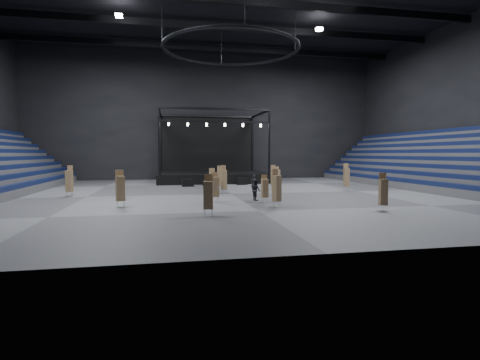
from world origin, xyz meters
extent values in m
plane|color=#57575A|center=(0.00, 0.00, 0.00)|extent=(50.00, 50.00, 0.00)
cube|color=black|center=(0.00, 21.00, 9.00)|extent=(50.00, 0.20, 18.00)
cube|color=black|center=(0.00, -21.00, 9.00)|extent=(50.00, 0.20, 18.00)
cube|color=black|center=(25.00, 0.00, 9.00)|extent=(0.20, 42.00, 18.00)
cube|color=#0C1035|center=(-18.12, 0.00, 0.95)|extent=(0.59, 40.00, 0.40)
cube|color=#0C1035|center=(-19.02, 0.00, 1.70)|extent=(0.59, 40.00, 0.40)
cube|color=#49494B|center=(21.40, 0.00, 0.38)|extent=(7.20, 40.00, 0.75)
cube|color=#0C1035|center=(18.12, 0.00, 0.95)|extent=(0.59, 40.00, 0.40)
cube|color=#49494B|center=(21.85, 0.00, 0.75)|extent=(6.30, 40.00, 1.50)
cube|color=#0C1035|center=(19.02, 0.00, 1.70)|extent=(0.59, 40.00, 0.40)
cube|color=#49494B|center=(22.30, 0.00, 1.12)|extent=(5.40, 40.00, 2.25)
cube|color=#0C1035|center=(19.91, 0.00, 2.45)|extent=(0.59, 40.00, 0.40)
cube|color=#49494B|center=(22.75, 0.00, 1.50)|extent=(4.50, 40.00, 3.00)
cube|color=#0C1035|center=(20.82, 0.00, 3.20)|extent=(0.59, 40.00, 0.40)
cube|color=#49494B|center=(23.20, 0.00, 1.88)|extent=(3.60, 40.00, 3.75)
cube|color=#0C1035|center=(21.71, 0.00, 3.95)|extent=(0.59, 40.00, 0.40)
cube|color=#49494B|center=(23.65, 0.00, 2.25)|extent=(2.70, 40.00, 4.50)
cube|color=#0C1035|center=(22.61, 0.00, 4.70)|extent=(0.59, 40.00, 0.40)
cube|color=#49494B|center=(24.10, 0.00, 2.62)|extent=(1.80, 40.00, 5.25)
cube|color=#0C1035|center=(23.52, 0.00, 5.45)|extent=(0.59, 40.00, 0.40)
cube|color=#49494B|center=(24.55, 0.00, 3.00)|extent=(0.90, 40.00, 6.00)
cube|color=#0C1035|center=(24.41, 0.00, 6.20)|extent=(0.59, 40.00, 0.40)
cube|color=black|center=(0.00, 15.50, 0.60)|extent=(14.00, 10.00, 1.20)
cube|color=black|center=(0.00, 20.30, 5.20)|extent=(13.30, 0.30, 8.00)
cylinder|color=black|center=(-6.60, 10.90, 5.10)|extent=(0.24, 0.24, 7.80)
cylinder|color=black|center=(-6.60, 20.10, 5.10)|extent=(0.24, 0.24, 7.80)
cylinder|color=black|center=(6.60, 10.90, 5.10)|extent=(0.24, 0.24, 7.80)
cylinder|color=black|center=(6.60, 20.10, 5.10)|extent=(0.24, 0.24, 7.80)
cube|color=black|center=(0.00, 10.90, 9.00)|extent=(13.40, 0.25, 0.25)
cube|color=black|center=(0.00, 20.10, 9.00)|extent=(13.40, 0.25, 0.25)
cube|color=black|center=(0.00, 10.90, 7.50)|extent=(13.40, 0.20, 0.20)
cylinder|color=white|center=(-5.50, 10.90, 7.10)|extent=(0.24, 0.24, 0.35)
cylinder|color=white|center=(-3.30, 10.90, 7.10)|extent=(0.24, 0.24, 0.35)
cylinder|color=white|center=(-1.10, 10.90, 7.10)|extent=(0.24, 0.24, 0.35)
cylinder|color=white|center=(1.10, 10.90, 7.10)|extent=(0.24, 0.24, 0.35)
cylinder|color=white|center=(3.30, 10.90, 7.10)|extent=(0.24, 0.24, 0.35)
cylinder|color=white|center=(5.50, 10.90, 7.10)|extent=(0.24, 0.24, 0.35)
torus|color=black|center=(0.00, 0.00, 13.00)|extent=(12.30, 12.30, 0.30)
cylinder|color=black|center=(6.00, 0.00, 15.50)|extent=(0.04, 0.04, 5.00)
cylinder|color=black|center=(0.00, 6.00, 15.50)|extent=(0.04, 0.04, 5.00)
cylinder|color=black|center=(-6.00, 0.00, 15.50)|extent=(0.04, 0.04, 5.00)
cube|color=black|center=(0.00, 0.00, 17.20)|extent=(49.00, 0.35, 0.70)
cube|color=black|center=(0.00, 7.00, 17.20)|extent=(49.00, 0.35, 0.70)
cube|color=black|center=(0.00, 15.00, 17.20)|extent=(49.00, 0.35, 0.70)
cube|color=white|center=(-10.00, 4.00, 16.60)|extent=(0.60, 0.60, 0.25)
cube|color=white|center=(10.00, 4.00, 16.60)|extent=(0.60, 0.60, 0.25)
cube|color=black|center=(-3.49, 8.46, 0.42)|extent=(1.32, 0.79, 0.83)
cube|color=black|center=(-1.11, 8.78, 0.43)|extent=(1.42, 0.97, 0.86)
cube|color=black|center=(2.96, 9.67, 0.41)|extent=(1.37, 0.97, 0.82)
cylinder|color=silver|center=(1.46, -9.16, 0.20)|extent=(0.03, 0.03, 0.40)
cylinder|color=silver|center=(1.46, -8.79, 0.20)|extent=(0.03, 0.03, 0.40)
cylinder|color=silver|center=(1.84, -9.16, 0.20)|extent=(0.03, 0.03, 0.40)
cylinder|color=silver|center=(1.84, -8.79, 0.20)|extent=(0.03, 0.03, 0.40)
cube|color=#997854|center=(1.65, -8.97, 1.29)|extent=(0.62, 0.62, 1.79)
cube|color=#997854|center=(1.57, -8.79, 2.13)|extent=(0.44, 0.23, 0.98)
cylinder|color=silver|center=(4.66, 2.55, 0.21)|extent=(0.03, 0.03, 0.42)
cylinder|color=silver|center=(4.66, 2.95, 0.21)|extent=(0.03, 0.03, 0.42)
cylinder|color=silver|center=(5.06, 2.55, 0.21)|extent=(0.03, 0.03, 0.42)
cylinder|color=silver|center=(5.06, 2.95, 0.21)|extent=(0.03, 0.03, 0.42)
cube|color=#997854|center=(4.86, 2.75, 1.27)|extent=(0.57, 0.57, 1.69)
cube|color=#997854|center=(4.83, 2.96, 2.07)|extent=(0.49, 0.13, 0.93)
cylinder|color=silver|center=(-0.68, 3.91, 0.18)|extent=(0.03, 0.03, 0.36)
cylinder|color=silver|center=(-0.68, 4.25, 0.18)|extent=(0.03, 0.03, 0.36)
cylinder|color=silver|center=(-0.34, 3.91, 0.18)|extent=(0.03, 0.03, 0.36)
cylinder|color=silver|center=(-0.34, 4.25, 0.18)|extent=(0.03, 0.03, 0.36)
cube|color=#997854|center=(-0.51, 4.08, 1.20)|extent=(0.43, 0.43, 1.68)
cube|color=#997854|center=(-0.51, 4.26, 1.99)|extent=(0.41, 0.06, 0.93)
cylinder|color=silver|center=(-1.94, -0.50, 0.23)|extent=(0.03, 0.03, 0.46)
cylinder|color=silver|center=(-1.94, -0.07, 0.23)|extent=(0.03, 0.03, 0.46)
cylinder|color=silver|center=(-1.50, -0.50, 0.23)|extent=(0.03, 0.03, 0.46)
cylinder|color=silver|center=(-1.50, -0.07, 0.23)|extent=(0.03, 0.03, 0.46)
cube|color=#997854|center=(-1.72, -0.28, 1.23)|extent=(0.66, 0.66, 1.54)
cube|color=#997854|center=(-1.77, -0.06, 1.95)|extent=(0.53, 0.19, 0.85)
cylinder|color=silver|center=(-9.09, -7.36, 0.22)|extent=(0.03, 0.03, 0.45)
cylinder|color=silver|center=(-9.09, -6.94, 0.22)|extent=(0.03, 0.03, 0.45)
cylinder|color=silver|center=(-8.67, -7.36, 0.22)|extent=(0.03, 0.03, 0.45)
cylinder|color=silver|center=(-8.67, -6.94, 0.22)|extent=(0.03, 0.03, 0.45)
cube|color=#997854|center=(-8.88, -7.15, 1.30)|extent=(0.68, 0.68, 1.70)
cube|color=#997854|center=(-8.95, -6.94, 2.10)|extent=(0.51, 0.23, 0.94)
cylinder|color=silver|center=(1.26, -6.73, 0.19)|extent=(0.03, 0.03, 0.39)
cylinder|color=silver|center=(1.26, -6.36, 0.19)|extent=(0.03, 0.03, 0.39)
cylinder|color=silver|center=(1.63, -6.73, 0.19)|extent=(0.03, 0.03, 0.39)
cylinder|color=silver|center=(1.63, -6.36, 0.19)|extent=(0.03, 0.03, 0.39)
cube|color=#997854|center=(1.45, -6.54, 1.08)|extent=(0.47, 0.47, 1.38)
cube|color=#997854|center=(1.44, -6.35, 1.71)|extent=(0.45, 0.06, 0.76)
cylinder|color=silver|center=(-14.20, 0.42, 0.21)|extent=(0.03, 0.03, 0.41)
cylinder|color=silver|center=(-14.20, 0.81, 0.21)|extent=(0.03, 0.03, 0.41)
cylinder|color=silver|center=(-13.80, 0.42, 0.21)|extent=(0.03, 0.03, 0.41)
cylinder|color=silver|center=(-13.80, 0.81, 0.21)|extent=(0.03, 0.03, 0.41)
cube|color=#997854|center=(-14.00, 0.62, 1.31)|extent=(0.59, 0.59, 1.80)
cube|color=#997854|center=(-13.95, 0.82, 2.16)|extent=(0.48, 0.16, 0.99)
cylinder|color=silver|center=(-9.76, -1.66, 0.21)|extent=(0.03, 0.03, 0.42)
cylinder|color=silver|center=(-9.76, -1.26, 0.21)|extent=(0.03, 0.03, 0.42)
cylinder|color=silver|center=(-9.36, -1.66, 0.21)|extent=(0.03, 0.03, 0.42)
cylinder|color=silver|center=(-9.36, -1.26, 0.21)|extent=(0.03, 0.03, 0.42)
cube|color=#997854|center=(-9.56, -1.46, 1.17)|extent=(0.52, 0.52, 1.50)
cube|color=#997854|center=(-9.56, -1.25, 1.87)|extent=(0.49, 0.07, 0.82)
cylinder|color=silver|center=(7.64, -12.18, 0.19)|extent=(0.03, 0.03, 0.38)
cylinder|color=silver|center=(7.64, -11.82, 0.19)|extent=(0.03, 0.03, 0.38)
cylinder|color=silver|center=(8.00, -12.18, 0.19)|extent=(0.03, 0.03, 0.38)
cylinder|color=silver|center=(8.00, -11.82, 0.19)|extent=(0.03, 0.03, 0.38)
cube|color=#997854|center=(7.82, -12.00, 1.22)|extent=(0.54, 0.54, 1.67)
cube|color=#997854|center=(7.86, -11.81, 2.00)|extent=(0.44, 0.15, 0.92)
cylinder|color=silver|center=(-3.60, -12.21, 0.22)|extent=(0.03, 0.03, 0.45)
cylinder|color=silver|center=(-3.60, -11.79, 0.22)|extent=(0.03, 0.03, 0.45)
cylinder|color=silver|center=(-3.18, -12.21, 0.22)|extent=(0.03, 0.03, 0.45)
cylinder|color=silver|center=(-3.18, -11.79, 0.22)|extent=(0.03, 0.03, 0.45)
cube|color=#997854|center=(-3.39, -12.00, 1.26)|extent=(0.63, 0.63, 1.62)
cube|color=#997854|center=(-3.35, -11.78, 2.02)|extent=(0.52, 0.16, 0.89)
cylinder|color=silver|center=(11.57, 0.61, 0.21)|extent=(0.03, 0.03, 0.42)
cylinder|color=silver|center=(11.57, 1.01, 0.21)|extent=(0.03, 0.03, 0.42)
cylinder|color=silver|center=(11.97, 0.61, 0.21)|extent=(0.03, 0.03, 0.42)
cylinder|color=silver|center=(11.97, 1.01, 0.21)|extent=(0.03, 0.03, 0.42)
cube|color=#997854|center=(11.77, 0.81, 1.34)|extent=(0.56, 0.56, 1.85)
cube|color=#997854|center=(11.80, 1.02, 2.22)|extent=(0.49, 0.12, 1.02)
cylinder|color=silver|center=(6.68, 7.83, 0.18)|extent=(0.03, 0.03, 0.35)
cylinder|color=silver|center=(6.68, 8.17, 0.18)|extent=(0.03, 0.03, 0.35)
cylinder|color=silver|center=(7.01, 7.83, 0.18)|extent=(0.03, 0.03, 0.35)
cylinder|color=silver|center=(7.01, 8.17, 0.18)|extent=(0.03, 0.03, 0.35)
cube|color=#997854|center=(6.85, 8.00, 1.09)|extent=(0.49, 0.49, 1.48)
cube|color=#997854|center=(6.81, 8.17, 1.78)|extent=(0.41, 0.13, 0.81)
cylinder|color=silver|center=(-2.42, -5.93, 0.21)|extent=(0.03, 0.03, 0.43)
cylinder|color=silver|center=(-2.42, -5.52, 0.21)|extent=(0.03, 0.03, 0.43)
cylinder|color=silver|center=(-2.01, -5.93, 0.21)|extent=(0.03, 0.03, 0.43)
cylinder|color=silver|center=(-2.01, -5.52, 0.21)|extent=(0.03, 0.03, 0.43)
cube|color=#997854|center=(-2.22, -5.72, 1.17)|extent=(0.61, 0.61, 1.49)
cube|color=#997854|center=(-2.26, -5.52, 1.86)|extent=(0.49, 0.17, 0.82)
cylinder|color=silver|center=(-0.79, 0.19, 0.19)|extent=(0.03, 0.03, 0.38)
cylinder|color=silver|center=(-0.79, 0.55, 0.19)|extent=(0.03, 0.03, 0.38)
cylinder|color=silver|center=(-0.43, 0.19, 0.19)|extent=(0.03, 0.03, 0.38)
cylinder|color=silver|center=(-0.43, 0.55, 0.19)|extent=(0.03, 0.03, 0.38)
cube|color=#997854|center=(-0.61, 0.37, 1.27)|extent=(0.51, 0.51, 1.78)
cube|color=#997854|center=(-0.63, 0.56, 2.12)|extent=(0.44, 0.11, 0.98)
imported|color=black|center=(2.37, 1.12, 0.82)|extent=(0.69, 0.56, 1.65)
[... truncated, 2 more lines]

